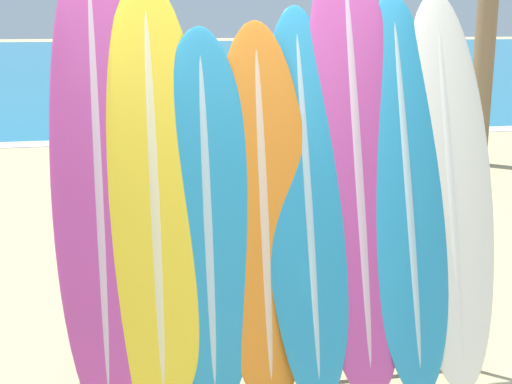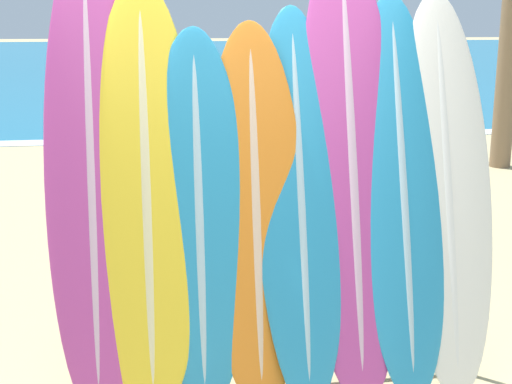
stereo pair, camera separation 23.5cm
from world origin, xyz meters
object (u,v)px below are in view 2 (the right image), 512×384
Objects in this scene: surfboard_slot_3 at (256,215)px; surfboard_slot_4 at (300,205)px; surfboard_slot_0 at (92,180)px; person_near_water at (388,141)px; surfboard_slot_6 at (402,194)px; person_mid_beach at (232,146)px; surfboard_slot_7 at (447,192)px; surfboard_slot_1 at (147,198)px; surfboard_slot_5 at (352,171)px; surfboard_slot_2 at (199,220)px; surfboard_rack at (277,304)px.

surfboard_slot_4 reaches higher than surfboard_slot_3.
surfboard_slot_0 reaches higher than person_near_water.
surfboard_slot_0 is at bearing 176.55° from surfboard_slot_3.
person_near_water is at bearing 57.84° from surfboard_slot_3.
surfboard_slot_6 is 1.38× the size of person_mid_beach.
surfboard_slot_6 reaches higher than person_mid_beach.
surfboard_slot_1 is at bearing -179.49° from surfboard_slot_7.
surfboard_slot_3 is 0.83× the size of surfboard_slot_5.
surfboard_slot_0 is 0.31m from surfboard_slot_1.
surfboard_slot_4 is 0.87× the size of surfboard_slot_5.
surfboard_slot_0 is at bearing 173.54° from surfboard_slot_2.
surfboard_slot_1 is at bearing -179.71° from surfboard_slot_6.
surfboard_rack is at bearing -175.67° from surfboard_slot_4.
person_mid_beach is (-1.44, 0.43, -0.08)m from person_near_water.
person_near_water is at bearing 49.38° from surfboard_slot_1.
surfboard_slot_1 reaches higher than person_mid_beach.
surfboard_slot_3 is (0.59, -0.02, -0.11)m from surfboard_slot_1.
surfboard_slot_0 is at bearing -179.31° from surfboard_slot_5.
surfboard_slot_6 is (1.16, 0.04, 0.10)m from surfboard_slot_2.
surfboard_slot_5 is (0.88, 0.08, 0.23)m from surfboard_slot_2.
surfboard_rack is 0.97m from surfboard_slot_1.
person_near_water is 1.50m from person_mid_beach.
surfboard_slot_4 is 0.36m from surfboard_slot_5.
surfboard_slot_0 is (-1.00, 0.05, 0.75)m from surfboard_rack.
surfboard_slot_2 is 0.92× the size of surfboard_slot_6.
person_mid_beach is at bearing 101.28° from surfboard_slot_6.
surfboard_slot_5 is at bearing 10.36° from surfboard_slot_4.
surfboard_slot_2 is at bearing -178.23° from surfboard_slot_7.
surfboard_rack is 1.26m from surfboard_slot_0.
surfboard_rack is 1.41× the size of person_mid_beach.
surfboard_slot_7 is (0.27, 0.01, 0.00)m from surfboard_slot_6.
surfboard_slot_2 is (0.28, -0.03, -0.13)m from surfboard_slot_1.
surfboard_slot_4 is 1.34× the size of person_mid_beach.
surfboard_slot_3 is 1.17× the size of person_near_water.
surfboard_slot_3 is at bearing -60.15° from person_mid_beach.
person_near_water is (1.99, 2.67, -0.06)m from surfboard_slot_2.
person_mid_beach is at bearing 87.92° from surfboard_rack.
surfboard_slot_6 is (1.44, 0.01, -0.03)m from surfboard_slot_1.
surfboard_slot_6 is (1.73, -0.03, -0.14)m from surfboard_slot_0.
surfboard_slot_0 is at bearing 178.04° from surfboard_slot_4.
surfboard_slot_0 reaches higher than surfboard_slot_6.
surfboard_slot_1 reaches higher than surfboard_slot_2.
surfboard_slot_5 is at bearing 171.09° from surfboard_slot_6.
surfboard_slot_1 is 1.03× the size of surfboard_slot_7.
surfboard_slot_3 reaches higher than person_mid_beach.
person_mid_beach is at bearing 79.95° from surfboard_slot_2.
person_mid_beach reaches higher than surfboard_rack.
surfboard_slot_6 is at bearing -178.36° from surfboard_slot_7.
surfboard_slot_0 is 1.73m from surfboard_slot_6.
surfboard_slot_0 reaches higher than surfboard_slot_2.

